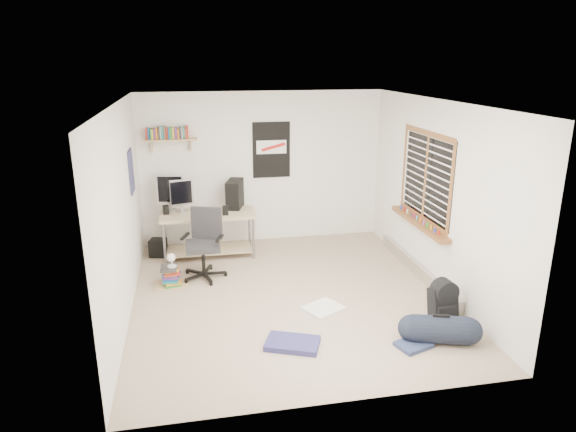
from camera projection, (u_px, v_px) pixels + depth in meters
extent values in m
cube|color=gray|center=(289.00, 296.00, 6.77)|extent=(4.00, 4.50, 0.01)
cube|color=white|center=(289.00, 102.00, 6.03)|extent=(4.00, 4.50, 0.01)
cube|color=silver|center=(262.00, 168.00, 8.52)|extent=(4.00, 0.01, 2.50)
cube|color=silver|center=(122.00, 213.00, 6.04)|extent=(0.01, 4.50, 2.50)
cube|color=silver|center=(437.00, 196.00, 6.77)|extent=(0.01, 4.50, 2.50)
cube|color=#D3B492|center=(209.00, 234.00, 8.04)|extent=(1.48, 0.68, 0.67)
cube|color=#A1A1A6|center=(170.00, 198.00, 8.02)|extent=(0.43, 0.19, 0.46)
cube|color=gray|center=(182.00, 202.00, 7.94)|extent=(0.38, 0.18, 0.40)
cube|color=black|center=(235.00, 195.00, 8.20)|extent=(0.34, 0.50, 0.47)
cube|color=black|center=(186.00, 213.00, 8.00)|extent=(0.36, 0.15, 0.02)
cube|color=black|center=(166.00, 211.00, 7.88)|extent=(0.10, 0.10, 0.17)
cube|color=black|center=(225.00, 211.00, 7.84)|extent=(0.09, 0.09, 0.17)
cube|color=#262629|center=(203.00, 245.00, 7.19)|extent=(0.83, 0.83, 0.99)
cube|color=tan|center=(171.00, 140.00, 7.99)|extent=(0.80, 0.22, 0.24)
cube|color=black|center=(271.00, 150.00, 8.43)|extent=(0.62, 0.03, 0.92)
cube|color=navy|center=(131.00, 171.00, 7.09)|extent=(0.02, 0.42, 0.60)
cube|color=brown|center=(425.00, 177.00, 6.98)|extent=(0.10, 1.50, 1.26)
cube|color=#B7B2A8|center=(418.00, 269.00, 7.39)|extent=(0.08, 2.50, 0.18)
cube|color=black|center=(443.00, 305.00, 6.08)|extent=(0.33, 0.28, 0.41)
cylinder|color=black|center=(440.00, 331.00, 5.62)|extent=(0.39, 0.39, 0.61)
cube|color=silver|center=(323.00, 308.00, 6.38)|extent=(0.57, 0.54, 0.04)
cube|color=navy|center=(293.00, 343.00, 5.58)|extent=(0.67, 0.55, 0.06)
cube|color=navy|center=(413.00, 345.00, 5.56)|extent=(0.42, 0.37, 0.04)
cube|color=brown|center=(171.00, 274.00, 7.05)|extent=(0.60, 0.55, 0.33)
cube|color=silver|center=(172.00, 259.00, 6.97)|extent=(0.17, 0.23, 0.21)
cube|color=black|center=(158.00, 248.00, 8.08)|extent=(0.29, 0.29, 0.27)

